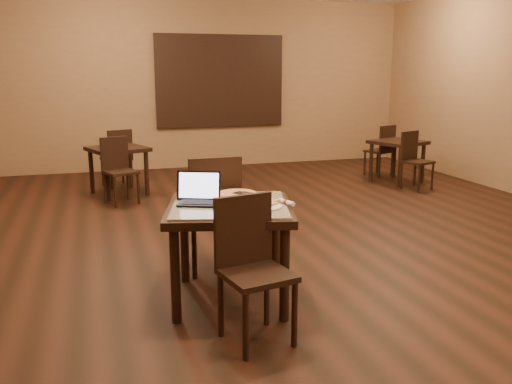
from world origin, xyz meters
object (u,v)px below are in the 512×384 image
object	(u,v)px
other_table_a	(398,148)
other_table_b_chair_near	(118,166)
other_table_a_chair_near	(414,157)
chair_main_far	(213,208)
tiled_table	(230,217)
other_table_b	(118,155)
laptop	(200,195)
other_table_a_chair_far	(383,148)
other_table_b_chair_far	(118,155)
chair_main_near	(251,260)
pizza_pan	(237,196)

from	to	relation	value
other_table_a	other_table_b_chair_near	world-z (taller)	other_table_b_chair_near
other_table_a_chair_near	chair_main_far	bearing A→B (deg)	-165.09
tiled_table	other_table_b_chair_near	xyz separation A→B (m)	(-0.65, 3.51, -0.16)
other_table_b	other_table_b_chair_near	world-z (taller)	other_table_b_chair_near
tiled_table	other_table_a_chair_near	distance (m)	4.80
laptop	other_table_a_chair_near	size ratio (longest dim) A/B	0.46
other_table_a_chair_far	other_table_b_chair_far	size ratio (longest dim) A/B	0.97
other_table_a_chair_far	other_table_b	bearing A→B (deg)	-18.47
chair_main_near	other_table_b	world-z (taller)	chair_main_near
tiled_table	chair_main_near	size ratio (longest dim) A/B	1.18
tiled_table	other_table_a_chair_far	size ratio (longest dim) A/B	1.30
pizza_pan	chair_main_near	bearing A→B (deg)	-99.10
chair_main_near	other_table_a_chair_far	world-z (taller)	chair_main_near
other_table_b_chair_far	chair_main_far	bearing A→B (deg)	77.80
tiled_table	chair_main_near	xyz separation A→B (m)	(-0.02, -0.62, -0.12)
other_table_a_chair_far	other_table_b_chair_far	distance (m)	4.28
other_table_a_chair_near	other_table_a_chair_far	distance (m)	1.01
other_table_a_chair_near	other_table_b_chair_near	size ratio (longest dim) A/B	0.97
chair_main_near	other_table_b_chair_far	world-z (taller)	chair_main_near
other_table_a_chair_far	other_table_b_chair_far	bearing A→B (deg)	-25.39
chair_main_far	other_table_a_chair_near	xyz separation A→B (m)	(3.62, 2.53, -0.10)
other_table_a_chair_far	chair_main_near	bearing A→B (deg)	32.17
pizza_pan	other_table_b_chair_far	bearing A→B (deg)	99.46
other_table_a	other_table_a_chair_near	bearing A→B (deg)	-113.05
chair_main_far	other_table_b_chair_far	size ratio (longest dim) A/B	1.18
chair_main_far	other_table_a_chair_near	size ratio (longest dim) A/B	1.21
pizza_pan	other_table_a_chair_far	bearing A→B (deg)	47.77
other_table_a_chair_near	laptop	bearing A→B (deg)	-161.59
tiled_table	laptop	bearing A→B (deg)	166.87
other_table_b_chair_near	chair_main_near	bearing A→B (deg)	-102.12
other_table_a_chair_far	other_table_b	size ratio (longest dim) A/B	0.92
tiled_table	other_table_a_chair_near	xyz separation A→B (m)	(3.62, 3.14, -0.18)
other_table_a_chair_near	other_table_b	bearing A→B (deg)	148.12
tiled_table	other_table_a_chair_far	bearing A→B (deg)	62.72
other_table_b	other_table_b_chair_near	bearing A→B (deg)	-113.90
other_table_a	other_table_b	distance (m)	4.29
other_table_b	other_table_a	bearing A→B (deg)	-25.94
other_table_b_chair_near	other_table_b_chair_far	distance (m)	1.04
other_table_a_chair_near	other_table_b_chair_near	world-z (taller)	other_table_b_chair_near
other_table_a	other_table_a_chair_far	xyz separation A→B (m)	(0.03, 0.50, -0.07)
other_table_a	laptop	bearing A→B (deg)	-157.45
pizza_pan	other_table_a_chair_far	distance (m)	5.29
laptop	pizza_pan	size ratio (longest dim) A/B	1.22
pizza_pan	other_table_a	world-z (taller)	pizza_pan
tiled_table	other_table_b	size ratio (longest dim) A/B	1.19
chair_main_near	other_table_a	world-z (taller)	chair_main_near
other_table_a_chair_far	other_table_b_chair_near	xyz separation A→B (m)	(-4.32, -0.64, 0.01)
tiled_table	other_table_b_chair_near	size ratio (longest dim) A/B	1.27
chair_main_far	other_table_b_chair_far	bearing A→B (deg)	-82.66
chair_main_near	chair_main_far	xyz separation A→B (m)	(0.02, 1.23, 0.05)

